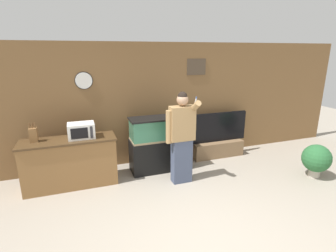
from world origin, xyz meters
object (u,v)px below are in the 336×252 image
at_px(knife_block, 33,135).
at_px(aquarium_on_stand, 159,144).
at_px(tv_on_stand, 217,143).
at_px(counter_island, 71,163).
at_px(potted_plant, 316,159).
at_px(person_standing, 182,137).
at_px(microwave, 81,131).

distance_m(knife_block, aquarium_on_stand, 2.33).
relative_size(aquarium_on_stand, tv_on_stand, 0.79).
distance_m(aquarium_on_stand, tv_on_stand, 1.56).
bearing_deg(counter_island, tv_on_stand, 6.19).
relative_size(knife_block, potted_plant, 0.51).
bearing_deg(counter_island, potted_plant, -15.63).
relative_size(aquarium_on_stand, person_standing, 0.68).
height_order(counter_island, microwave, microwave).
xyz_separation_m(microwave, aquarium_on_stand, (1.49, 0.10, -0.47)).
height_order(aquarium_on_stand, person_standing, person_standing).
bearing_deg(microwave, potted_plant, -16.54).
xyz_separation_m(counter_island, tv_on_stand, (3.25, 0.35, -0.15)).
height_order(person_standing, potted_plant, person_standing).
xyz_separation_m(microwave, tv_on_stand, (3.01, 0.35, -0.73)).
xyz_separation_m(microwave, potted_plant, (4.29, -1.27, -0.65)).
xyz_separation_m(tv_on_stand, potted_plant, (1.28, -1.62, 0.08)).
bearing_deg(counter_island, knife_block, 174.14).
xyz_separation_m(knife_block, person_standing, (2.51, -0.60, -0.13)).
bearing_deg(microwave, counter_island, -178.37).
distance_m(microwave, person_standing, 1.82).
height_order(aquarium_on_stand, potted_plant, aquarium_on_stand).
bearing_deg(tv_on_stand, potted_plant, -51.60).
bearing_deg(knife_block, microwave, -3.59).
xyz_separation_m(counter_island, knife_block, (-0.55, 0.06, 0.58)).
bearing_deg(microwave, tv_on_stand, 6.55).
bearing_deg(counter_island, person_standing, -15.57).
xyz_separation_m(aquarium_on_stand, person_standing, (0.23, -0.65, 0.33)).
height_order(microwave, aquarium_on_stand, microwave).
height_order(microwave, potted_plant, microwave).
relative_size(knife_block, tv_on_stand, 0.23).
distance_m(counter_island, knife_block, 0.80).
relative_size(microwave, tv_on_stand, 0.31).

